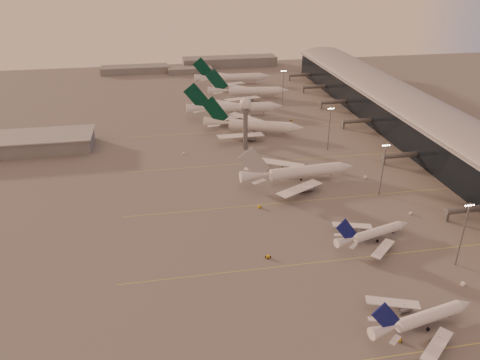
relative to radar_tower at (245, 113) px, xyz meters
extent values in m
plane|color=#5E5B5B|center=(-5.00, -120.00, -20.95)|extent=(700.00, 700.00, 0.00)
cube|color=#D1CB49|center=(25.00, -155.00, -20.94)|extent=(180.00, 0.25, 0.02)
cube|color=#D1CB49|center=(25.00, -110.00, -20.94)|extent=(180.00, 0.25, 0.02)
cube|color=#D1CB49|center=(25.00, -65.00, -20.94)|extent=(180.00, 0.25, 0.02)
cube|color=#D1CB49|center=(25.00, -20.00, -20.94)|extent=(180.00, 0.25, 0.02)
cube|color=#D1CB49|center=(25.00, 30.00, -20.94)|extent=(180.00, 0.25, 0.02)
cube|color=black|center=(103.00, -10.00, -11.95)|extent=(36.00, 360.00, 18.00)
cylinder|color=gray|center=(103.00, -10.00, -2.95)|extent=(10.08, 360.00, 10.08)
cube|color=gray|center=(103.00, -10.00, -2.75)|extent=(40.00, 362.00, 0.80)
cylinder|color=slate|center=(77.00, -92.00, -16.45)|extent=(22.00, 2.80, 2.80)
cube|color=slate|center=(67.00, -92.00, -18.75)|extent=(1.20, 1.20, 4.40)
cylinder|color=slate|center=(77.00, -34.00, -16.45)|extent=(22.00, 2.80, 2.80)
cube|color=slate|center=(67.00, -34.00, -18.75)|extent=(1.20, 1.20, 4.40)
cylinder|color=slate|center=(77.00, 22.00, -16.45)|extent=(22.00, 2.80, 2.80)
cube|color=slate|center=(67.00, 22.00, -18.75)|extent=(1.20, 1.20, 4.40)
cylinder|color=slate|center=(77.00, 64.00, -16.45)|extent=(22.00, 2.80, 2.80)
cube|color=slate|center=(67.00, 64.00, -18.75)|extent=(1.20, 1.20, 4.40)
cylinder|color=slate|center=(77.00, 106.00, -16.45)|extent=(22.00, 2.80, 2.80)
cube|color=slate|center=(67.00, 106.00, -18.75)|extent=(1.20, 1.20, 4.40)
cylinder|color=slate|center=(77.00, 146.00, -16.45)|extent=(22.00, 2.80, 2.80)
cube|color=slate|center=(67.00, 146.00, -18.75)|extent=(1.20, 1.20, 4.40)
cube|color=slate|center=(-125.00, 20.00, -16.95)|extent=(80.00, 25.00, 8.00)
cube|color=gray|center=(-125.00, 20.00, -12.75)|extent=(82.00, 27.00, 0.60)
cylinder|color=slate|center=(0.00, 0.00, -9.95)|extent=(2.60, 2.60, 22.00)
cylinder|color=slate|center=(0.00, 0.00, 1.55)|extent=(5.20, 5.20, 1.20)
sphere|color=white|center=(0.00, 0.00, 5.45)|extent=(6.40, 6.40, 6.40)
cylinder|color=slate|center=(0.00, 0.00, 9.15)|extent=(0.16, 0.16, 2.00)
cylinder|color=slate|center=(53.00, -120.00, -8.45)|extent=(0.56, 0.56, 25.00)
cube|color=slate|center=(53.00, -120.00, 3.55)|extent=(3.60, 0.25, 0.25)
sphere|color=#FFEABF|center=(51.50, -120.00, 3.15)|extent=(0.56, 0.56, 0.56)
sphere|color=#FFEABF|center=(52.50, -120.00, 3.15)|extent=(0.56, 0.56, 0.56)
sphere|color=#FFEABF|center=(53.50, -120.00, 3.15)|extent=(0.56, 0.56, 0.56)
sphere|color=#FFEABF|center=(54.50, -120.00, 3.15)|extent=(0.56, 0.56, 0.56)
cylinder|color=slate|center=(50.00, -65.00, -8.45)|extent=(0.56, 0.56, 25.00)
cube|color=slate|center=(50.00, -65.00, 3.55)|extent=(3.60, 0.25, 0.25)
sphere|color=#FFEABF|center=(48.50, -65.00, 3.15)|extent=(0.56, 0.56, 0.56)
sphere|color=#FFEABF|center=(49.50, -65.00, 3.15)|extent=(0.56, 0.56, 0.56)
sphere|color=#FFEABF|center=(50.50, -65.00, 3.15)|extent=(0.56, 0.56, 0.56)
sphere|color=#FFEABF|center=(51.50, -65.00, 3.15)|extent=(0.56, 0.56, 0.56)
cylinder|color=slate|center=(45.00, -10.00, -8.45)|extent=(0.56, 0.56, 25.00)
cube|color=slate|center=(45.00, -10.00, 3.55)|extent=(3.60, 0.25, 0.25)
sphere|color=#FFEABF|center=(43.50, -10.00, 3.15)|extent=(0.56, 0.56, 0.56)
sphere|color=#FFEABF|center=(44.50, -10.00, 3.15)|extent=(0.56, 0.56, 0.56)
sphere|color=#FFEABF|center=(45.50, -10.00, 3.15)|extent=(0.56, 0.56, 0.56)
sphere|color=#FFEABF|center=(46.50, -10.00, 3.15)|extent=(0.56, 0.56, 0.56)
cylinder|color=slate|center=(43.00, 80.00, -8.45)|extent=(0.56, 0.56, 25.00)
cube|color=slate|center=(43.00, 80.00, 3.55)|extent=(3.60, 0.25, 0.25)
sphere|color=#FFEABF|center=(41.50, 80.00, 3.15)|extent=(0.56, 0.56, 0.56)
sphere|color=#FFEABF|center=(42.50, 80.00, 3.15)|extent=(0.56, 0.56, 0.56)
sphere|color=#FFEABF|center=(43.50, 80.00, 3.15)|extent=(0.56, 0.56, 0.56)
sphere|color=#FFEABF|center=(44.50, 80.00, 3.15)|extent=(0.56, 0.56, 0.56)
cube|color=slate|center=(-65.00, 200.00, -17.95)|extent=(60.00, 18.00, 6.00)
cube|color=slate|center=(25.00, 210.00, -16.45)|extent=(90.00, 20.00, 9.00)
cube|color=slate|center=(-15.00, 190.00, -18.45)|extent=(40.00, 15.00, 5.00)
cylinder|color=white|center=(27.04, -145.90, -17.84)|extent=(22.71, 8.30, 3.81)
cylinder|color=navy|center=(27.04, -145.90, -18.70)|extent=(22.05, 7.16, 2.75)
cone|color=white|center=(40.13, -143.18, -17.84)|extent=(5.02, 4.62, 3.81)
cone|color=white|center=(11.48, -149.14, -17.36)|extent=(9.97, 5.65, 3.81)
cube|color=white|center=(23.57, -156.20, -18.51)|extent=(14.86, 13.25, 1.20)
cylinder|color=slate|center=(25.79, -153.48, -20.25)|extent=(4.75, 3.31, 2.48)
cube|color=slate|center=(25.79, -153.48, -19.17)|extent=(0.35, 0.31, 1.53)
cube|color=white|center=(19.75, -137.83, -18.51)|extent=(16.61, 8.14, 1.20)
cylinder|color=slate|center=(22.87, -139.45, -20.25)|extent=(4.75, 3.31, 2.48)
cube|color=slate|center=(22.87, -139.45, -19.17)|extent=(0.35, 0.31, 1.53)
cube|color=navy|center=(11.02, -149.23, -12.65)|extent=(10.32, 2.48, 11.37)
cube|color=white|center=(12.40, -153.37, -17.27)|extent=(4.42, 3.94, 0.25)
cube|color=white|center=(10.63, -144.89, -17.27)|extent=(4.60, 2.64, 0.25)
cylinder|color=black|center=(35.38, -144.16, -20.45)|extent=(0.50, 0.50, 1.00)
cylinder|color=black|center=(24.83, -144.10, -20.40)|extent=(1.18, 0.72, 1.10)
cylinder|color=black|center=(25.73, -148.43, -20.40)|extent=(1.18, 0.72, 1.10)
cylinder|color=white|center=(32.59, -99.93, -18.00)|extent=(21.44, 9.24, 3.62)
cylinder|color=navy|center=(32.59, -99.93, -18.81)|extent=(20.75, 8.15, 2.61)
cone|color=white|center=(44.80, -96.49, -18.00)|extent=(4.94, 4.60, 3.62)
cone|color=white|center=(18.07, -104.02, -17.55)|extent=(9.56, 5.90, 3.62)
cube|color=white|center=(29.98, -109.91, -18.63)|extent=(13.57, 13.20, 1.14)
cylinder|color=slate|center=(31.90, -107.19, -20.28)|extent=(4.60, 3.38, 2.35)
cube|color=slate|center=(31.90, -107.19, -19.26)|extent=(0.34, 0.31, 1.45)
cube|color=white|center=(25.15, -92.77, -18.63)|extent=(15.78, 6.75, 1.14)
cylinder|color=slate|center=(28.22, -94.10, -20.28)|extent=(4.60, 3.38, 2.35)
cube|color=slate|center=(28.22, -94.10, -19.26)|extent=(0.34, 0.31, 1.45)
cube|color=navy|center=(17.64, -104.14, -13.07)|extent=(9.65, 3.01, 10.78)
cube|color=white|center=(19.21, -107.97, -17.45)|extent=(4.10, 3.89, 0.24)
cube|color=white|center=(16.98, -100.05, -17.45)|extent=(4.32, 2.25, 0.24)
cylinder|color=black|center=(40.36, -97.74, -20.47)|extent=(0.48, 0.48, 0.95)
cylinder|color=black|center=(30.37, -98.38, -20.43)|extent=(1.14, 0.74, 1.05)
cylinder|color=black|center=(31.51, -102.41, -20.43)|extent=(1.14, 0.74, 1.05)
cylinder|color=white|center=(21.00, -45.04, -17.11)|extent=(35.70, 8.01, 5.53)
cylinder|color=white|center=(21.00, -45.04, -18.36)|extent=(34.88, 6.42, 3.98)
cone|color=white|center=(42.07, -43.55, -17.11)|extent=(7.22, 6.00, 5.53)
cone|color=white|center=(-4.05, -46.81, -16.42)|extent=(15.20, 6.56, 5.53)
cube|color=white|center=(13.43, -60.33, -18.08)|extent=(24.66, 18.47, 1.64)
cylinder|color=slate|center=(17.45, -56.55, -20.32)|extent=(7.09, 4.07, 3.59)
cube|color=slate|center=(17.45, -56.55, -19.05)|extent=(0.28, 0.24, 2.21)
cube|color=white|center=(11.35, -30.96, -18.08)|extent=(25.61, 15.70, 1.64)
cylinder|color=slate|center=(15.87, -34.13, -20.32)|extent=(7.09, 4.07, 3.59)
cube|color=slate|center=(15.87, -34.13, -19.05)|extent=(0.28, 0.24, 2.21)
cube|color=#A8AAB0|center=(-4.79, -46.86, -9.89)|extent=(15.31, 1.39, 16.41)
cube|color=white|center=(-3.86, -53.66, -16.28)|extent=(7.22, 5.65, 0.22)
cube|color=white|center=(-4.83, -39.99, -16.28)|extent=(7.31, 4.94, 0.22)
cylinder|color=black|center=(34.42, -44.09, -20.50)|extent=(0.45, 0.45, 0.89)
cylinder|color=black|center=(18.02, -43.28, -20.46)|extent=(1.01, 0.51, 0.98)
cylinder|color=black|center=(18.30, -47.20, -20.46)|extent=(1.01, 0.51, 0.98)
cylinder|color=white|center=(13.13, 21.54, -16.67)|extent=(37.40, 18.29, 6.06)
cylinder|color=white|center=(13.13, 21.54, -18.03)|extent=(36.13, 16.44, 4.36)
cone|color=white|center=(34.24, 14.03, -16.67)|extent=(8.88, 8.14, 6.06)
cone|color=white|center=(-11.98, 30.47, -15.91)|extent=(16.86, 10.98, 6.06)
cube|color=white|center=(-0.88, 9.76, -17.73)|extent=(27.89, 10.24, 1.79)
cylinder|color=slate|center=(4.70, 11.74, -20.22)|extent=(8.17, 6.14, 3.94)
cube|color=slate|center=(4.70, 11.74, -18.79)|extent=(0.38, 0.35, 2.42)
cube|color=white|center=(9.71, 39.52, -17.73)|extent=(23.05, 24.38, 1.79)
cylinder|color=slate|center=(12.78, 34.47, -20.22)|extent=(8.17, 6.14, 3.94)
cube|color=slate|center=(12.78, 34.47, -18.79)|extent=(0.38, 0.35, 2.42)
cube|color=#033023|center=(-12.72, 30.74, -8.68)|extent=(15.82, 5.93, 17.92)
cube|color=white|center=(-14.66, 23.71, -15.76)|extent=(7.53, 3.52, 0.26)
cube|color=white|center=(-9.79, 37.41, -15.76)|extent=(7.03, 7.10, 0.26)
cylinder|color=black|center=(26.57, 16.76, -20.43)|extent=(0.52, 0.52, 1.04)
cylinder|color=black|center=(11.05, 24.72, -20.38)|extent=(1.26, 0.88, 1.15)
cylinder|color=black|center=(9.51, 20.39, -20.38)|extent=(1.26, 0.88, 1.15)
cylinder|color=white|center=(8.35, 58.01, -16.39)|extent=(40.29, 8.34, 6.46)
cylinder|color=white|center=(8.35, 58.01, -17.84)|extent=(39.40, 6.49, 4.65)
cone|color=white|center=(32.21, 56.89, -16.39)|extent=(8.04, 6.81, 6.46)
cone|color=white|center=(-20.03, 59.35, -15.58)|extent=(17.07, 7.24, 6.46)
cube|color=white|center=(-2.30, 41.66, -17.52)|extent=(29.15, 18.51, 1.91)
cylinder|color=slate|center=(2.78, 45.41, -20.17)|extent=(7.94, 4.56, 4.20)
cube|color=slate|center=(2.78, 45.41, -18.65)|extent=(0.35, 0.29, 2.58)
cube|color=white|center=(-0.71, 75.29, -17.52)|extent=(28.42, 20.63, 1.91)
cylinder|color=slate|center=(3.99, 71.09, -20.17)|extent=(7.94, 4.56, 4.20)
cube|color=slate|center=(3.99, 71.09, -18.65)|extent=(0.35, 0.29, 2.58)
cube|color=#033023|center=(-20.87, 59.39, -7.87)|extent=(17.76, 1.23, 19.10)
cube|color=white|center=(-20.68, 51.63, -15.42)|extent=(8.26, 5.73, 0.28)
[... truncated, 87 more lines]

